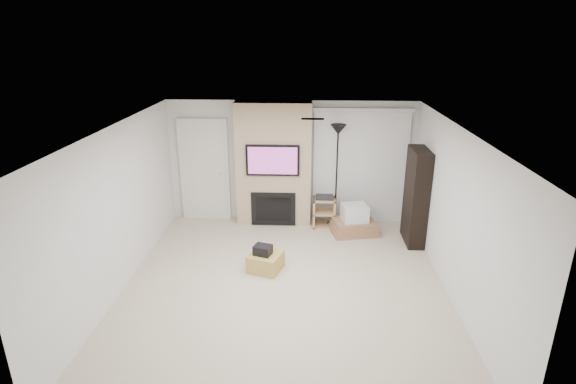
{
  "coord_description": "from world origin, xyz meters",
  "views": [
    {
      "loc": [
        0.33,
        -6.1,
        3.78
      ],
      "look_at": [
        0.0,
        1.2,
        1.15
      ],
      "focal_mm": 28.0,
      "sensor_mm": 36.0,
      "label": 1
    }
  ],
  "objects_px": {
    "bookshelf": "(416,197)",
    "box_stack": "(354,222)",
    "av_stand": "(324,210)",
    "floor_lamp": "(338,147)",
    "ottoman": "(266,262)"
  },
  "relations": [
    {
      "from": "bookshelf",
      "to": "floor_lamp",
      "type": "bearing_deg",
      "value": 153.91
    },
    {
      "from": "ottoman",
      "to": "floor_lamp",
      "type": "relative_size",
      "value": 0.24
    },
    {
      "from": "ottoman",
      "to": "av_stand",
      "type": "distance_m",
      "value": 2.12
    },
    {
      "from": "floor_lamp",
      "to": "box_stack",
      "type": "relative_size",
      "value": 2.12
    },
    {
      "from": "av_stand",
      "to": "box_stack",
      "type": "bearing_deg",
      "value": -26.62
    },
    {
      "from": "box_stack",
      "to": "bookshelf",
      "type": "xyz_separation_m",
      "value": [
        1.07,
        -0.34,
        0.68
      ]
    },
    {
      "from": "floor_lamp",
      "to": "bookshelf",
      "type": "xyz_separation_m",
      "value": [
        1.43,
        -0.7,
        -0.75
      ]
    },
    {
      "from": "bookshelf",
      "to": "box_stack",
      "type": "bearing_deg",
      "value": 162.52
    },
    {
      "from": "av_stand",
      "to": "bookshelf",
      "type": "height_order",
      "value": "bookshelf"
    },
    {
      "from": "floor_lamp",
      "to": "box_stack",
      "type": "bearing_deg",
      "value": -45.58
    },
    {
      "from": "floor_lamp",
      "to": "box_stack",
      "type": "xyz_separation_m",
      "value": [
        0.35,
        -0.36,
        -1.43
      ]
    },
    {
      "from": "ottoman",
      "to": "box_stack",
      "type": "height_order",
      "value": "box_stack"
    },
    {
      "from": "bookshelf",
      "to": "av_stand",
      "type": "bearing_deg",
      "value": 159.17
    },
    {
      "from": "floor_lamp",
      "to": "box_stack",
      "type": "height_order",
      "value": "floor_lamp"
    },
    {
      "from": "av_stand",
      "to": "box_stack",
      "type": "xyz_separation_m",
      "value": [
        0.58,
        -0.29,
        -0.12
      ]
    }
  ]
}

